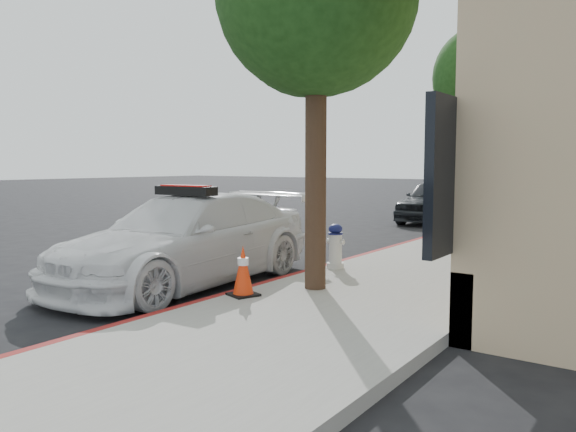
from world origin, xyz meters
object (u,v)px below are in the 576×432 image
(traffic_cone, at_px, (243,271))
(police_car, at_px, (186,239))
(fire_hydrant, at_px, (335,247))
(parked_car_far, at_px, (459,192))
(parked_car_mid, at_px, (436,201))

(traffic_cone, bearing_deg, police_car, 160.14)
(fire_hydrant, distance_m, traffic_cone, 2.46)
(police_car, relative_size, fire_hydrant, 6.62)
(parked_car_far, distance_m, traffic_cone, 17.08)
(parked_car_far, relative_size, traffic_cone, 7.05)
(parked_car_mid, relative_size, parked_car_far, 0.87)
(parked_car_mid, xyz_separation_m, parked_car_far, (-0.76, 4.63, 0.08))
(parked_car_mid, relative_size, traffic_cone, 6.12)
(parked_car_mid, relative_size, fire_hydrant, 5.51)
(parked_car_mid, bearing_deg, traffic_cone, -84.70)
(parked_car_far, relative_size, fire_hydrant, 6.35)
(parked_car_mid, xyz_separation_m, fire_hydrant, (1.86, -9.79, -0.19))
(parked_car_far, distance_m, fire_hydrant, 14.65)
(police_car, height_order, parked_car_mid, police_car)
(parked_car_mid, xyz_separation_m, traffic_cone, (1.86, -12.25, -0.23))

